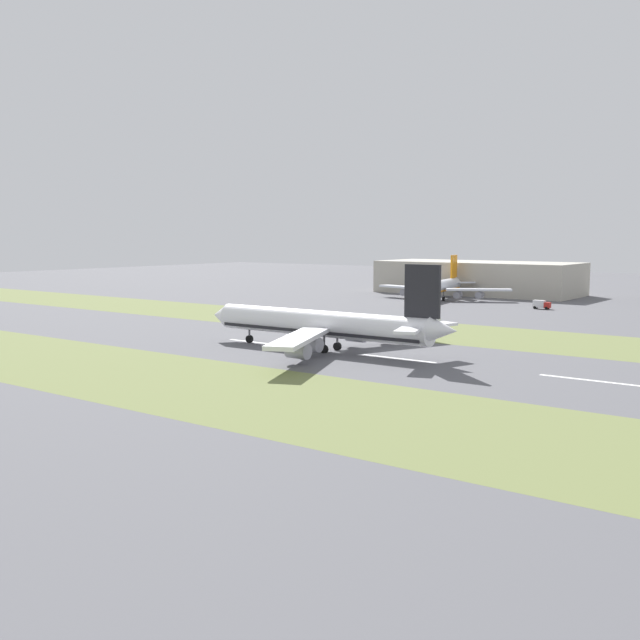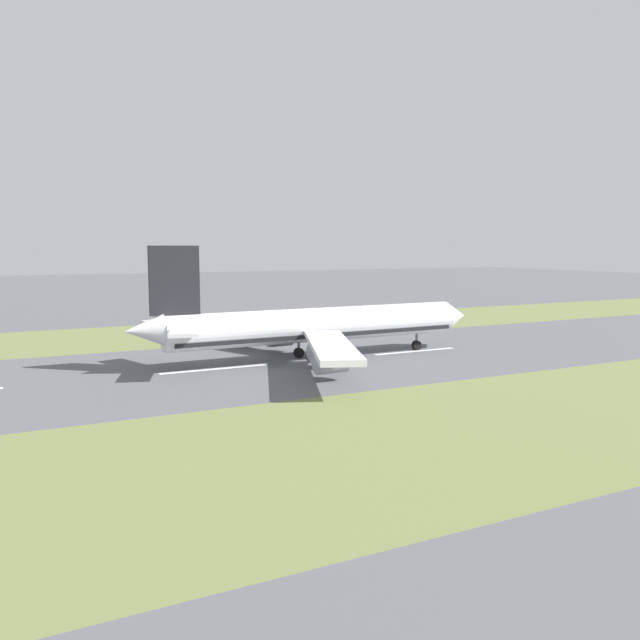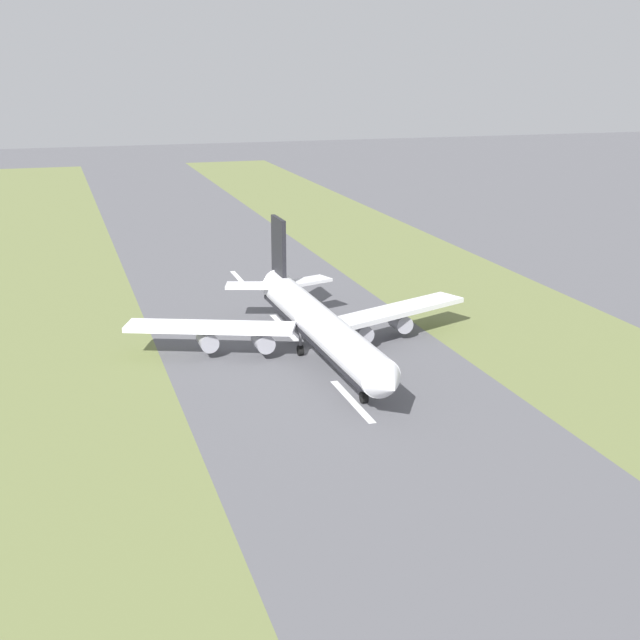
% 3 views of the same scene
% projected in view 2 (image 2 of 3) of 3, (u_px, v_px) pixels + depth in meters
% --- Properties ---
extents(ground_plane, '(800.00, 800.00, 0.00)m').
position_uv_depth(ground_plane, '(299.00, 362.00, 109.23)').
color(ground_plane, '#56565B').
extents(grass_median_west, '(40.00, 600.00, 0.01)m').
position_uv_depth(grass_median_west, '(221.00, 331.00, 149.24)').
color(grass_median_west, olive).
rests_on(grass_median_west, ground).
extents(grass_median_east, '(40.00, 600.00, 0.01)m').
position_uv_depth(grass_median_east, '(468.00, 427.00, 69.22)').
color(grass_median_east, olive).
rests_on(grass_median_east, ground).
extents(centreline_dash_mid, '(1.20, 18.00, 0.01)m').
position_uv_depth(centreline_dash_mid, '(214.00, 369.00, 102.42)').
color(centreline_dash_mid, silver).
rests_on(centreline_dash_mid, ground).
extents(centreline_dash_far, '(1.20, 18.00, 0.01)m').
position_uv_depth(centreline_dash_far, '(415.00, 351.00, 120.12)').
color(centreline_dash_far, silver).
rests_on(centreline_dash_far, ground).
extents(airplane_main_jet, '(64.13, 67.08, 20.20)m').
position_uv_depth(airplane_main_jet, '(310.00, 326.00, 110.67)').
color(airplane_main_jet, white).
rests_on(airplane_main_jet, ground).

